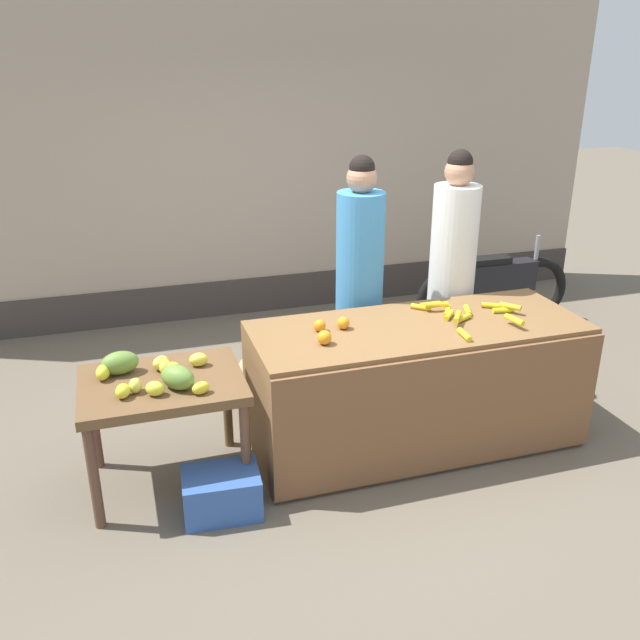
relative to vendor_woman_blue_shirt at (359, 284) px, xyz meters
The scene contains 12 objects.
ground_plane 1.17m from the vendor_woman_blue_shirt, 108.44° to the right, with size 24.00×24.00×0.00m, color #665B4C.
market_wall_back 2.25m from the vendor_woman_blue_shirt, 95.79° to the left, with size 7.10×0.23×2.99m.
fruit_stall_counter 0.86m from the vendor_woman_blue_shirt, 76.33° to the right, with size 2.17×0.85×0.86m.
side_table_wooden 1.65m from the vendor_woman_blue_shirt, 155.90° to the right, with size 0.95×0.72×0.71m.
banana_bunch_pile 0.81m from the vendor_woman_blue_shirt, 50.06° to the right, with size 0.66×0.65×0.07m.
orange_pile 0.79m from the vendor_woman_blue_shirt, 123.93° to the right, with size 0.27×0.28×0.09m.
mango_papaya_pile 1.67m from the vendor_woman_blue_shirt, 156.86° to the right, with size 0.67×0.53×0.14m.
vendor_woman_blue_shirt is the anchor object (origin of this frame).
vendor_woman_white_shirt 0.72m from the vendor_woman_blue_shirt, ahead, with size 0.34×0.34×1.86m.
parked_motorcycle 2.07m from the vendor_woman_blue_shirt, 29.52° to the left, with size 1.60×0.18×0.88m.
produce_crate 1.80m from the vendor_woman_blue_shirt, 139.31° to the right, with size 0.44×0.32×0.26m, color #3359A5.
produce_sack 1.04m from the vendor_woman_blue_shirt, behind, with size 0.36×0.30×0.46m, color tan.
Camera 1 is at (-1.43, -3.66, 2.51)m, focal length 37.99 mm.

